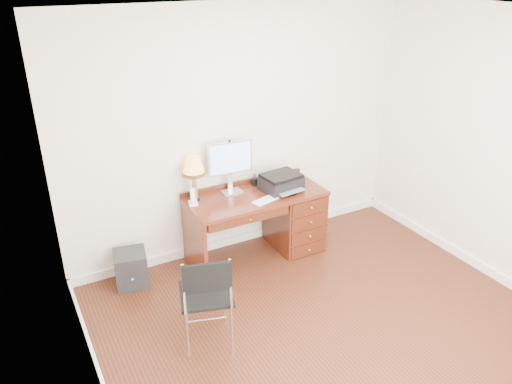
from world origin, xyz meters
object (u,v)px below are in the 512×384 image
equipment_box (131,269)px  leg_lamp (194,169)px  printer (281,182)px  phone (193,200)px  desk (281,216)px  chair (209,292)px  monitor (230,161)px

equipment_box → leg_lamp: bearing=17.9°
printer → phone: (-0.99, 0.11, -0.04)m
desk → chair: size_ratio=1.63×
leg_lamp → equipment_box: 1.20m
desk → chair: 1.76m
monitor → leg_lamp: 0.42m
monitor → leg_lamp: (-0.42, -0.01, -0.00)m
printer → chair: size_ratio=0.49×
phone → equipment_box: (-0.71, 0.01, -0.62)m
equipment_box → chair: bearing=-62.5°
desk → printer: printer is taller
leg_lamp → phone: size_ratio=2.62×
desk → monitor: 0.89m
chair → printer: bearing=56.1°
monitor → phone: bearing=-162.8°
printer → chair: bearing=-147.1°
printer → leg_lamp: leg_lamp is taller
leg_lamp → monitor: bearing=1.9°
leg_lamp → chair: 1.47m
desk → printer: bearing=-129.8°
desk → printer: (-0.02, -0.02, 0.43)m
chair → phone: bearing=90.6°
desk → printer: 0.43m
printer → leg_lamp: size_ratio=0.93×
monitor → equipment_box: size_ratio=1.53×
desk → chair: chair is taller
phone → monitor: bearing=24.2°
monitor → chair: size_ratio=0.62×
leg_lamp → phone: leg_lamp is taller
desk → leg_lamp: (-0.94, 0.19, 0.69)m
equipment_box → printer: bearing=7.1°
desk → monitor: size_ratio=2.64×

